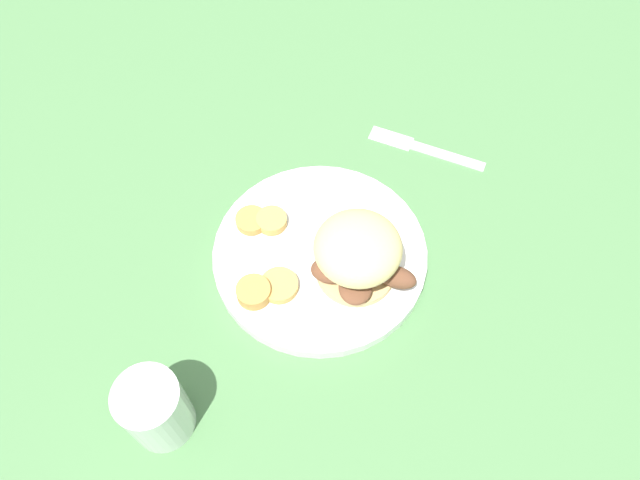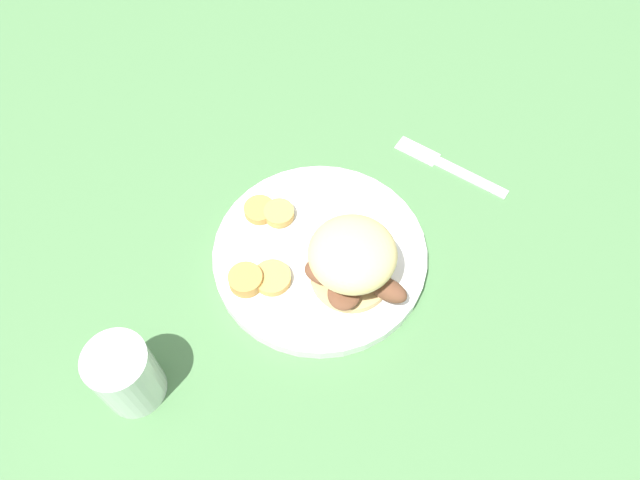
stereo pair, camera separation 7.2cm
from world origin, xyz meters
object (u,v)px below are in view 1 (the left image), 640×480
at_px(dinner_plate, 320,254).
at_px(fork, 424,148).
at_px(sandwich, 357,255).
at_px(drinking_glass, 155,409).

bearing_deg(dinner_plate, fork, -96.17).
xyz_separation_m(dinner_plate, sandwich, (-0.05, 0.00, 0.05)).
height_order(fork, drinking_glass, drinking_glass).
distance_m(dinner_plate, sandwich, 0.07).
bearing_deg(sandwich, fork, -83.02).
xyz_separation_m(fork, drinking_glass, (0.05, 0.48, 0.04)).
relative_size(dinner_plate, fork, 1.59).
distance_m(sandwich, fork, 0.23).
height_order(sandwich, drinking_glass, sandwich).
relative_size(dinner_plate, sandwich, 2.10).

